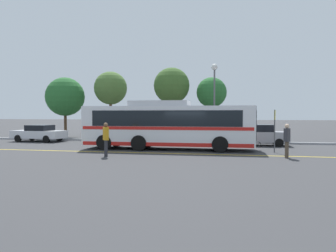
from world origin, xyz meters
name	(u,v)px	position (x,y,z in m)	size (l,w,h in m)	color
ground_plane	(187,150)	(0.00, 0.00, 0.00)	(220.00, 220.00, 0.00)	#38383A
lane_strip_0	(161,153)	(-1.31, -1.79, 0.00)	(0.20, 31.17, 0.01)	gold
curb_strip	(181,141)	(-1.31, 5.95, 0.07)	(39.17, 0.36, 0.15)	#99999E
transit_bus	(168,125)	(-1.33, 0.40, 1.65)	(11.51, 2.75, 3.22)	white
parked_car_0	(39,133)	(-13.34, 4.33, 0.72)	(4.58, 2.22, 1.41)	silver
parked_car_1	(117,134)	(-6.50, 4.78, 0.73)	(4.41, 2.10, 1.45)	black
parked_car_2	(178,135)	(-1.28, 4.32, 0.73)	(3.96, 1.99, 1.43)	#9E9EA3
parked_car_3	(260,135)	(4.95, 4.39, 0.78)	(4.02, 2.01, 1.56)	#9E9EA3
pedestrian_0	(287,138)	(5.76, -2.55, 1.06)	(0.39, 0.47, 1.83)	brown
pedestrian_1	(106,137)	(-3.98, -3.85, 1.09)	(0.43, 0.47, 1.88)	#2D2D33
bus_stop_sign	(275,126)	(5.42, -0.10, 1.65)	(0.07, 0.40, 2.62)	#59595E
street_lamp	(214,85)	(1.39, 6.68, 4.76)	(0.51, 0.51, 6.53)	#59595E
tree_0	(65,97)	(-13.67, 9.44, 4.08)	(3.87, 3.87, 6.03)	#513823
tree_1	(172,86)	(-2.78, 9.57, 5.01)	(3.39, 3.39, 6.73)	#513823
tree_2	(212,93)	(0.94, 10.03, 4.35)	(2.82, 2.82, 5.79)	#513823
tree_3	(111,88)	(-9.09, 10.11, 4.91)	(3.29, 3.29, 6.58)	#513823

